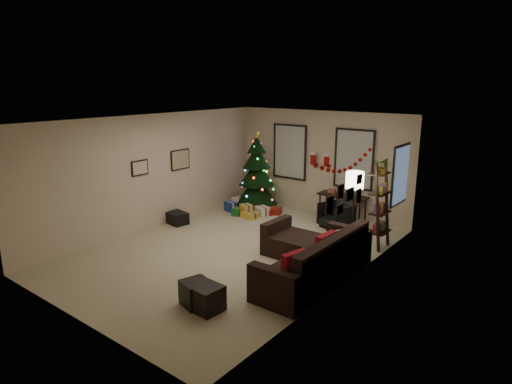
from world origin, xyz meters
TOP-DOWN VIEW (x-y plane):
  - floor at (0.00, 0.00)m, footprint 7.00×7.00m
  - ceiling at (0.00, 0.00)m, footprint 7.00×7.00m
  - wall_back at (0.00, 3.50)m, footprint 5.00×0.00m
  - wall_front at (0.00, -3.50)m, footprint 5.00×0.00m
  - wall_left at (-2.50, 0.00)m, footprint 0.00×7.00m
  - wall_right at (2.50, 0.00)m, footprint 0.00×7.00m
  - window_back_left at (-0.95, 3.47)m, footprint 1.05×0.06m
  - window_back_right at (0.95, 3.47)m, footprint 1.05×0.06m
  - window_right_wall at (2.47, 2.55)m, footprint 0.06×0.90m
  - christmas_tree at (-1.61, 2.84)m, footprint 1.17×1.17m
  - presents at (-1.36, 2.26)m, footprint 1.50×1.01m
  - sofa at (1.84, 0.00)m, footprint 1.91×2.77m
  - pillow_red_a at (2.21, -1.15)m, footprint 0.23×0.48m
  - pillow_red_b at (2.21, -0.15)m, footprint 0.16×0.51m
  - pillow_cream at (2.21, 0.29)m, footprint 0.26×0.39m
  - ottoman_near at (1.01, -2.11)m, footprint 0.52×0.52m
  - ottoman_far at (1.27, -2.13)m, footprint 0.45×0.45m
  - desk at (0.82, 3.22)m, footprint 1.24×0.44m
  - desk_chair at (0.99, 2.57)m, footprint 0.77×0.75m
  - bookshelf at (2.30, 2.00)m, footprint 0.30×0.54m
  - potted_plant at (2.30, 1.91)m, footprint 0.50×0.44m
  - floor_lamp at (1.95, 1.41)m, footprint 0.36×0.36m
  - art_map at (-2.48, 0.85)m, footprint 0.04×0.60m
  - art_abstract at (-2.48, -0.38)m, footprint 0.04×0.45m
  - gallery at (2.48, -0.07)m, footprint 0.03×1.25m
  - garland at (2.45, -0.07)m, footprint 0.08×1.90m
  - stocking_left at (-0.14, 3.36)m, footprint 0.20×0.05m
  - stocking_right at (0.19, 3.49)m, footprint 0.20×0.05m
  - storage_bin at (-2.30, 0.47)m, footprint 0.63×0.47m

SIDE VIEW (x-z plane):
  - floor at x=0.00m, z-range 0.00..0.00m
  - presents at x=-1.36m, z-range -0.04..0.26m
  - storage_bin at x=-2.30m, z-range 0.00..0.29m
  - ottoman_near at x=1.01m, z-range 0.00..0.40m
  - ottoman_far at x=1.27m, z-range 0.00..0.40m
  - sofa at x=1.84m, z-range -0.15..0.72m
  - desk_chair at x=0.99m, z-range 0.00..0.63m
  - desk at x=0.82m, z-range 0.26..0.92m
  - pillow_cream at x=2.21m, z-range 0.44..0.82m
  - pillow_red_a at x=2.21m, z-range 0.41..0.87m
  - pillow_red_b at x=2.21m, z-range 0.39..0.89m
  - bookshelf at x=2.30m, z-range -0.03..1.82m
  - christmas_tree at x=-1.61m, z-range -0.19..2.00m
  - wall_left at x=-2.50m, z-range -2.15..4.85m
  - wall_right at x=2.50m, z-range -2.15..4.85m
  - wall_back at x=0.00m, z-range -1.15..3.85m
  - wall_front at x=0.00m, z-range -1.15..3.85m
  - floor_lamp at x=1.95m, z-range 0.57..2.25m
  - stocking_right at x=0.19m, z-range 1.27..1.63m
  - stocking_left at x=-0.14m, z-range 1.29..1.65m
  - window_right_wall at x=2.47m, z-range 0.85..2.15m
  - art_abstract at x=-2.48m, z-range 1.34..1.69m
  - art_map at x=-2.48m, z-range 1.28..1.78m
  - window_back_left at x=-0.95m, z-range 0.80..2.30m
  - window_back_right at x=0.95m, z-range 0.80..2.30m
  - gallery at x=2.48m, z-range 1.30..1.84m
  - potted_plant at x=2.30m, z-range 1.56..2.07m
  - garland at x=2.45m, z-range 1.99..2.29m
  - ceiling at x=0.00m, z-range 2.70..2.70m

